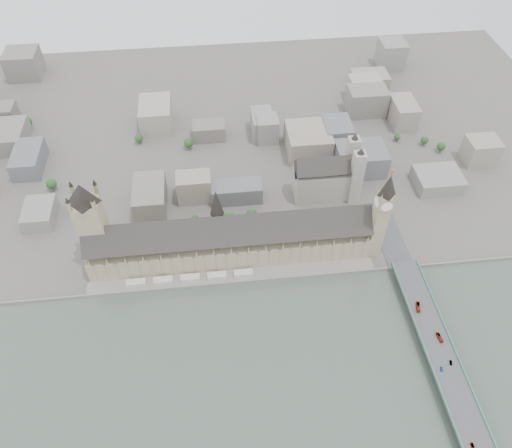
{
  "coord_description": "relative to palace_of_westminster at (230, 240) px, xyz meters",
  "views": [
    {
      "loc": [
        -10.15,
        -293.18,
        377.64
      ],
      "look_at": [
        25.79,
        27.76,
        33.01
      ],
      "focal_mm": 35.0,
      "sensor_mm": 36.0,
      "label": 1
    }
  ],
  "objects": [
    {
      "name": "embankment_wall",
      "position": [
        0.0,
        -34.7,
        -21.21
      ],
      "size": [
        600.0,
        1.5,
        3.0
      ],
      "primitive_type": "cube",
      "color": "gray",
      "rests_on": "ground"
    },
    {
      "name": "car_blue",
      "position": [
        156.77,
        -144.55,
        -11.77
      ],
      "size": [
        2.65,
        4.32,
        1.37
      ],
      "primitive_type": "imported",
      "rotation": [
        0.0,
        0.0,
        -0.27
      ],
      "color": "#1C3BB8",
      "rests_on": "westminster_bridge"
    },
    {
      "name": "red_bus_south",
      "position": [
        165.12,
        -117.24,
        -11.12
      ],
      "size": [
        3.2,
        9.78,
        2.67
      ],
      "primitive_type": "imported",
      "rotation": [
        0.0,
        0.0,
        0.1
      ],
      "color": "#9F2813",
      "rests_on": "westminster_bridge"
    },
    {
      "name": "city_skyline_inland",
      "position": [
        0.0,
        225.3,
        -3.71
      ],
      "size": [
        720.0,
        360.0,
        38.0
      ],
      "primitive_type": null,
      "color": "gray",
      "rests_on": "ground"
    },
    {
      "name": "terrace_tents",
      "position": [
        -40.0,
        -26.7,
        -18.71
      ],
      "size": [
        118.0,
        7.0,
        4.0
      ],
      "color": "silver",
      "rests_on": "river_terrace"
    },
    {
      "name": "red_bus_north",
      "position": [
        157.31,
        -86.4,
        -10.93
      ],
      "size": [
        5.28,
        11.22,
        3.04
      ],
      "primitive_type": "imported",
      "rotation": [
        0.0,
        0.0,
        -0.26
      ],
      "color": "#9B2A11",
      "rests_on": "westminster_bridge"
    },
    {
      "name": "victoria_tower",
      "position": [
        -122.0,
        6.3,
        32.5
      ],
      "size": [
        30.0,
        30.0,
        100.0
      ],
      "color": "tan",
      "rests_on": "ground"
    },
    {
      "name": "park_trees",
      "position": [
        -10.0,
        40.3,
        -15.21
      ],
      "size": [
        110.0,
        30.0,
        15.0
      ],
      "primitive_type": null,
      "color": "#184519",
      "rests_on": "ground"
    },
    {
      "name": "central_tower",
      "position": [
        -10.0,
        6.3,
        35.21
      ],
      "size": [
        13.0,
        13.0,
        48.0
      ],
      "color": "gray",
      "rests_on": "ground"
    },
    {
      "name": "westminster_abbey",
      "position": [
        110.92,
        75.3,
        2.38
      ],
      "size": [
        68.0,
        36.0,
        64.0
      ],
      "color": "#A6A195",
      "rests_on": "ground"
    },
    {
      "name": "river_terrace",
      "position": [
        0.0,
        -27.2,
        -21.71
      ],
      "size": [
        270.0,
        15.0,
        2.0
      ],
      "primitive_type": "cube",
      "color": "gray",
      "rests_on": "ground"
    },
    {
      "name": "ground",
      "position": [
        0.0,
        -19.7,
        -22.71
      ],
      "size": [
        900.0,
        900.0,
        0.0
      ],
      "primitive_type": "plane",
      "color": "#595651",
      "rests_on": "ground"
    },
    {
      "name": "westminster_bridge",
      "position": [
        162.0,
        -107.2,
        -17.58
      ],
      "size": [
        25.0,
        325.0,
        10.25
      ],
      "primitive_type": "cube",
      "color": "#474749",
      "rests_on": "ground"
    },
    {
      "name": "car_approach",
      "position": [
        168.57,
        40.3,
        -11.66
      ],
      "size": [
        2.37,
        5.54,
        1.59
      ],
      "primitive_type": "imported",
      "rotation": [
        0.0,
        0.0,
        -0.03
      ],
      "color": "gray",
      "rests_on": "westminster_bridge"
    },
    {
      "name": "elizabeth_tower",
      "position": [
        138.0,
        -11.7,
        35.38
      ],
      "size": [
        17.0,
        17.0,
        107.5
      ],
      "color": "tan",
      "rests_on": "ground"
    },
    {
      "name": "bridge_parapets",
      "position": [
        162.0,
        -151.7,
        -11.88
      ],
      "size": [
        25.0,
        235.0,
        1.15
      ],
      "primitive_type": null,
      "color": "#3E705C",
      "rests_on": "westminster_bridge"
    },
    {
      "name": "car_grey",
      "position": [
        157.25,
        -203.93,
        -11.75
      ],
      "size": [
        2.42,
        5.09,
        1.4
      ],
      "primitive_type": "imported",
      "rotation": [
        0.0,
        0.0,
        -0.02
      ],
      "color": "gray",
      "rests_on": "westminster_bridge"
    },
    {
      "name": "palace_of_westminster",
      "position": [
        0.0,
        0.0,
        0.0
      ],
      "size": [
        265.0,
        40.73,
        55.44
      ],
      "color": "tan",
      "rests_on": "ground"
    },
    {
      "name": "car_silver",
      "position": [
        166.16,
        -140.0,
        -11.75
      ],
      "size": [
        2.56,
        4.54,
        1.42
      ],
      "primitive_type": "imported",
      "rotation": [
        0.0,
        0.0,
        -0.26
      ],
      "color": "gray",
      "rests_on": "westminster_bridge"
    }
  ]
}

